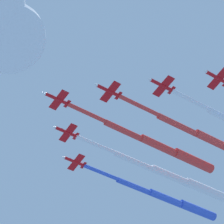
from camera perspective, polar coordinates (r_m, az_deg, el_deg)
jet_lead at (r=202.04m, az=5.15°, el=-3.58°), size 73.26×8.29×4.13m
jet_port_inner at (r=203.23m, az=10.80°, el=-3.15°), size 78.78×8.22×4.22m
jet_starboard_inner at (r=217.76m, az=6.32°, el=-6.59°), size 79.50×8.22×4.23m
jet_starboard_mid at (r=230.47m, az=5.85°, el=-8.84°), size 74.96×8.20×4.24m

